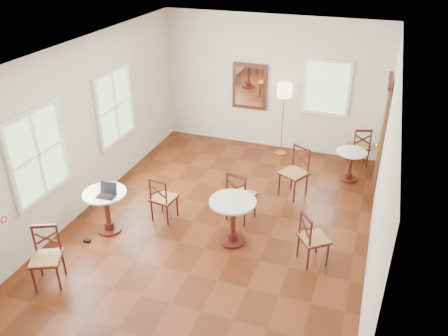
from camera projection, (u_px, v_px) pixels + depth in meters
name	position (u px, v px, depth m)	size (l,w,h in m)	color
ground	(218.00, 226.00, 7.88)	(7.00, 7.00, 0.00)	#57220E
room_shell	(220.00, 119.00, 7.23)	(5.02, 7.02, 3.01)	beige
cafe_table_near	(107.00, 207.00, 7.57)	(0.72, 0.72, 0.76)	#461611
cafe_table_mid	(233.00, 217.00, 7.28)	(0.75, 0.75, 0.79)	#461611
cafe_table_back	(350.00, 162.00, 9.15)	(0.61, 0.61, 0.64)	#461611
chair_near_a	(163.00, 198.00, 7.89)	(0.44, 0.44, 0.86)	#461611
chair_near_b	(46.00, 257.00, 6.46)	(0.55, 0.55, 0.90)	#461611
chair_mid_a	(240.00, 195.00, 7.87)	(0.54, 0.54, 0.97)	#461611
chair_mid_b	(313.00, 238.00, 6.87)	(0.57, 0.57, 0.88)	#461611
chair_back_a	(359.00, 146.00, 9.73)	(0.51, 0.51, 0.88)	#461611
chair_back_b	(295.00, 172.00, 8.60)	(0.61, 0.61, 0.98)	#461611
floor_lamp	(284.00, 95.00, 9.73)	(0.32, 0.32, 1.65)	#BF8C3F
laptop	(107.00, 192.00, 7.33)	(0.31, 0.26, 0.20)	black
mouse	(102.00, 192.00, 7.42)	(0.09, 0.06, 0.03)	black
navy_mug	(104.00, 188.00, 7.47)	(0.11, 0.07, 0.08)	black
water_glass	(104.00, 191.00, 7.38)	(0.06, 0.06, 0.10)	white
power_adapter	(87.00, 241.00, 7.49)	(0.11, 0.07, 0.04)	black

